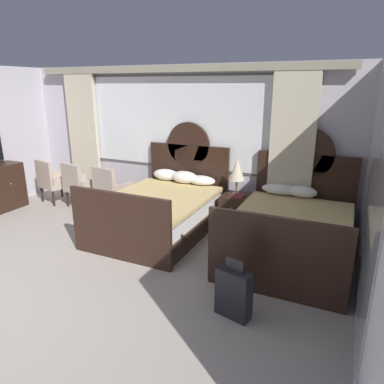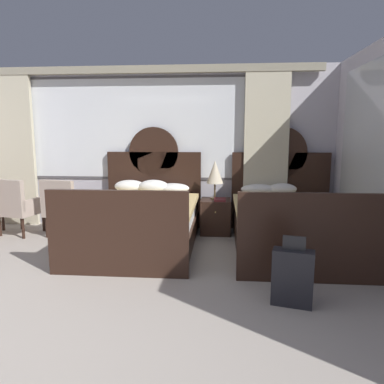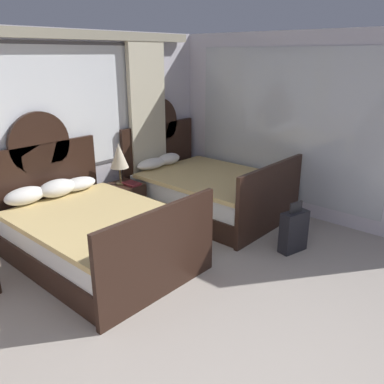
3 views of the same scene
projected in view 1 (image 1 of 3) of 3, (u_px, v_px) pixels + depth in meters
ground_plane at (7, 320)px, 3.63m from camera, size 24.00×24.00×0.00m
wall_back_window at (176, 135)px, 6.58m from camera, size 6.57×0.22×2.70m
wall_right_mirror at (378, 193)px, 3.35m from camera, size 0.08×4.48×2.70m
bed_near_window at (162, 209)px, 5.80m from camera, size 1.59×2.26×1.70m
bed_near_mirror at (291, 231)px, 4.95m from camera, size 1.59×2.26×1.70m
nightstand_between_beds at (236, 210)px, 6.02m from camera, size 0.48×0.50×0.55m
table_lamp_on_nightstand at (237, 170)px, 5.86m from camera, size 0.27×0.27×0.62m
book_on_nightstand at (239, 196)px, 5.83m from camera, size 0.18×0.26×0.03m
armchair_by_window_left at (111, 188)px, 6.58m from camera, size 0.64×0.64×0.90m
armchair_by_window_centre at (79, 184)px, 6.89m from camera, size 0.66×0.66×0.90m
armchair_by_window_right at (53, 180)px, 7.17m from camera, size 0.67×0.67×0.90m
suitcase_on_floor at (234, 293)px, 3.63m from camera, size 0.40×0.25×0.67m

